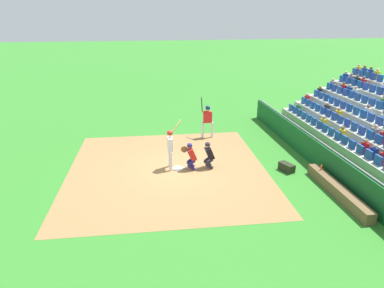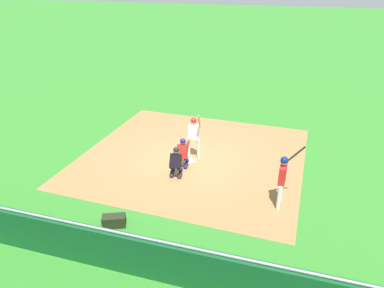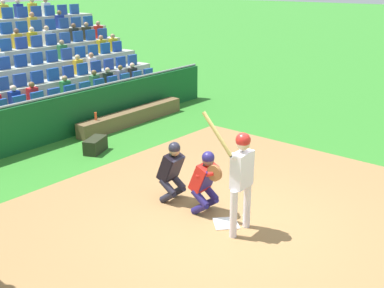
% 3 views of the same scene
% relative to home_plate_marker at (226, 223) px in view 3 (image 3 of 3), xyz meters
% --- Properties ---
extents(ground_plane, '(160.00, 160.00, 0.00)m').
position_rel_home_plate_marker_xyz_m(ground_plane, '(0.00, 0.00, -0.02)').
color(ground_plane, '#2F7927').
extents(infield_dirt_patch, '(9.64, 9.22, 0.01)m').
position_rel_home_plate_marker_xyz_m(infield_dirt_patch, '(0.00, 0.50, -0.01)').
color(infield_dirt_patch, olive).
rests_on(infield_dirt_patch, ground_plane).
extents(home_plate_marker, '(0.62, 0.62, 0.02)m').
position_rel_home_plate_marker_xyz_m(home_plate_marker, '(0.00, 0.00, 0.00)').
color(home_plate_marker, white).
rests_on(home_plate_marker, infield_dirt_patch).
extents(batter_at_plate, '(0.69, 0.72, 2.22)m').
position_rel_home_plate_marker_xyz_m(batter_at_plate, '(0.09, 0.34, 1.15)').
color(batter_at_plate, silver).
rests_on(batter_at_plate, ground_plane).
extents(catcher_crouching, '(0.47, 0.71, 1.29)m').
position_rel_home_plate_marker_xyz_m(catcher_crouching, '(-0.11, -0.56, 0.70)').
color(catcher_crouching, navy).
rests_on(catcher_crouching, ground_plane).
extents(home_plate_umpire, '(0.47, 0.47, 1.29)m').
position_rel_home_plate_marker_xyz_m(home_plate_umpire, '(-0.12, -1.40, 0.69)').
color(home_plate_umpire, '#21212E').
rests_on(home_plate_umpire, ground_plane).
extents(dugout_wall, '(14.53, 0.24, 1.30)m').
position_rel_home_plate_marker_xyz_m(dugout_wall, '(0.00, -6.41, 0.61)').
color(dugout_wall, '#124F23').
rests_on(dugout_wall, ground_plane).
extents(dugout_bench, '(4.09, 0.40, 0.44)m').
position_rel_home_plate_marker_xyz_m(dugout_bench, '(-3.41, -5.86, 0.20)').
color(dugout_bench, brown).
rests_on(dugout_bench, ground_plane).
extents(water_bottle_on_bench, '(0.07, 0.07, 0.23)m').
position_rel_home_plate_marker_xyz_m(water_bottle_on_bench, '(-2.00, -5.91, 0.54)').
color(water_bottle_on_bench, '#E25127').
rests_on(water_bottle_on_bench, dugout_bench).
extents(equipment_duffel_bag, '(0.81, 0.61, 0.38)m').
position_rel_home_plate_marker_xyz_m(equipment_duffel_bag, '(-1.02, -4.81, 0.17)').
color(equipment_duffel_bag, black).
rests_on(equipment_duffel_bag, ground_plane).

